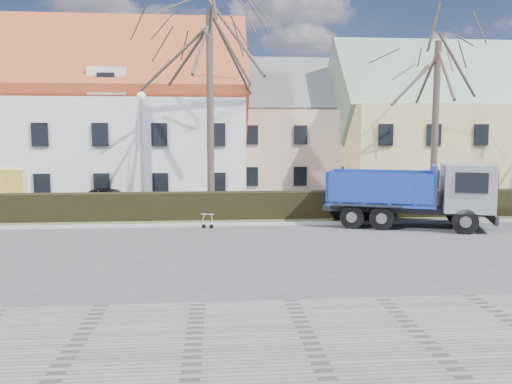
{
  "coord_description": "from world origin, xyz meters",
  "views": [
    {
      "loc": [
        -1.79,
        -17.53,
        3.98
      ],
      "look_at": [
        -0.02,
        3.84,
        1.6
      ],
      "focal_mm": 35.0,
      "sensor_mm": 36.0,
      "label": 1
    }
  ],
  "objects": [
    {
      "name": "hedge",
      "position": [
        0.0,
        6.0,
        0.65
      ],
      "size": [
        60.0,
        0.9,
        1.3
      ],
      "primitive_type": "cube",
      "color": "black",
      "rests_on": "ground"
    },
    {
      "name": "tree_2",
      "position": [
        10.0,
        8.5,
        5.5
      ],
      "size": [
        8.0,
        8.0,
        11.0
      ],
      "primitive_type": null,
      "color": "#42352D",
      "rests_on": "ground"
    },
    {
      "name": "parked_car_a",
      "position": [
        -7.54,
        10.07,
        0.62
      ],
      "size": [
        3.91,
        2.4,
        1.24
      ],
      "primitive_type": "imported",
      "rotation": [
        0.0,
        0.0,
        1.3
      ],
      "color": "black",
      "rests_on": "ground"
    },
    {
      "name": "building_white",
      "position": [
        -13.0,
        16.0,
        4.75
      ],
      "size": [
        26.8,
        10.8,
        9.5
      ],
      "primitive_type": null,
      "color": "silver",
      "rests_on": "ground"
    },
    {
      "name": "ground",
      "position": [
        0.0,
        0.0,
        0.0
      ],
      "size": [
        120.0,
        120.0,
        0.0
      ],
      "primitive_type": "plane",
      "color": "#3F3F42"
    },
    {
      "name": "streetlight",
      "position": [
        -5.27,
        7.0,
        3.1
      ],
      "size": [
        0.48,
        0.48,
        6.2
      ],
      "primitive_type": null,
      "color": "gray",
      "rests_on": "ground"
    },
    {
      "name": "sidewalk_near",
      "position": [
        0.0,
        -8.5,
        0.04
      ],
      "size": [
        80.0,
        5.0,
        0.08
      ],
      "primitive_type": "cube",
      "color": "slate",
      "rests_on": "ground"
    },
    {
      "name": "dump_truck",
      "position": [
        6.47,
        3.78,
        1.46
      ],
      "size": [
        7.77,
        5.02,
        2.91
      ],
      "primitive_type": null,
      "rotation": [
        0.0,
        0.0,
        -0.35
      ],
      "color": "navy",
      "rests_on": "ground"
    },
    {
      "name": "building_pink",
      "position": [
        4.0,
        20.0,
        4.0
      ],
      "size": [
        10.8,
        8.8,
        8.0
      ],
      "primitive_type": null,
      "color": "#D2AC95",
      "rests_on": "ground"
    },
    {
      "name": "curb_far",
      "position": [
        0.0,
        4.6,
        0.06
      ],
      "size": [
        80.0,
        0.3,
        0.12
      ],
      "primitive_type": "cube",
      "color": "#A4A3A0",
      "rests_on": "ground"
    },
    {
      "name": "tree_1",
      "position": [
        -2.0,
        8.5,
        6.33
      ],
      "size": [
        9.2,
        9.2,
        12.65
      ],
      "primitive_type": null,
      "color": "#42352D",
      "rests_on": "ground"
    },
    {
      "name": "grass_strip",
      "position": [
        0.0,
        6.2,
        0.05
      ],
      "size": [
        80.0,
        3.0,
        0.1
      ],
      "primitive_type": "cube",
      "color": "#444D2B",
      "rests_on": "ground"
    },
    {
      "name": "building_yellow",
      "position": [
        16.0,
        17.0,
        4.25
      ],
      "size": [
        18.8,
        10.8,
        8.5
      ],
      "primitive_type": null,
      "color": "#D4C574",
      "rests_on": "ground"
    },
    {
      "name": "cart_frame",
      "position": [
        -2.35,
        4.05,
        0.36
      ],
      "size": [
        0.88,
        0.64,
        0.73
      ],
      "primitive_type": null,
      "rotation": [
        0.0,
        0.0,
        -0.25
      ],
      "color": "silver",
      "rests_on": "ground"
    }
  ]
}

